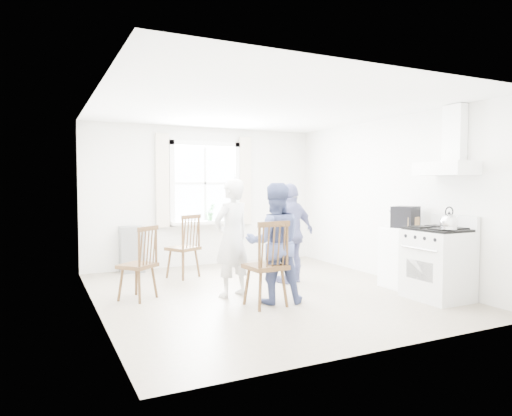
# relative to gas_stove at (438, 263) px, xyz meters

# --- Properties ---
(room_shell) EXTENTS (4.62, 5.12, 2.64)m
(room_shell) POSITION_rel_gas_stove_xyz_m (-1.91, 1.35, 0.82)
(room_shell) COLOR gray
(room_shell) RESTS_ON ground
(window_assembly) EXTENTS (1.88, 0.24, 1.70)m
(window_assembly) POSITION_rel_gas_stove_xyz_m (-1.91, 3.80, 0.98)
(window_assembly) COLOR white
(window_assembly) RESTS_ON room_shell
(range_hood) EXTENTS (0.45, 0.76, 0.94)m
(range_hood) POSITION_rel_gas_stove_xyz_m (0.16, -0.00, 1.42)
(range_hood) COLOR white
(range_hood) RESTS_ON room_shell
(shelf_unit) EXTENTS (0.40, 0.30, 0.80)m
(shelf_unit) POSITION_rel_gas_stove_xyz_m (-3.31, 3.68, -0.08)
(shelf_unit) COLOR slate
(shelf_unit) RESTS_ON ground
(gas_stove) EXTENTS (0.68, 0.76, 1.12)m
(gas_stove) POSITION_rel_gas_stove_xyz_m (0.00, 0.00, 0.00)
(gas_stove) COLOR silver
(gas_stove) RESTS_ON ground
(kettle) EXTENTS (0.22, 0.22, 0.31)m
(kettle) POSITION_rel_gas_stove_xyz_m (-0.13, -0.28, 0.57)
(kettle) COLOR silver
(kettle) RESTS_ON gas_stove
(low_cabinet) EXTENTS (0.50, 0.55, 0.90)m
(low_cabinet) POSITION_rel_gas_stove_xyz_m (0.07, 0.70, -0.03)
(low_cabinet) COLOR white
(low_cabinet) RESTS_ON ground
(stereo_stack) EXTENTS (0.44, 0.42, 0.31)m
(stereo_stack) POSITION_rel_gas_stove_xyz_m (0.05, 0.66, 0.57)
(stereo_stack) COLOR black
(stereo_stack) RESTS_ON low_cabinet
(cardboard_box) EXTENTS (0.27, 0.21, 0.16)m
(cardboard_box) POSITION_rel_gas_stove_xyz_m (0.05, 0.58, 0.50)
(cardboard_box) COLOR #A27D4E
(cardboard_box) RESTS_ON low_cabinet
(windsor_chair_a) EXTENTS (0.60, 0.59, 1.05)m
(windsor_chair_a) POSITION_rel_gas_stove_xyz_m (-2.58, 2.77, 0.16)
(windsor_chair_a) COLOR #3F2814
(windsor_chair_a) RESTS_ON ground
(windsor_chair_b) EXTENTS (0.50, 0.49, 1.09)m
(windsor_chair_b) POSITION_rel_gas_stove_xyz_m (-2.21, 0.59, 0.18)
(windsor_chair_b) COLOR #3F2814
(windsor_chair_b) RESTS_ON ground
(windsor_chair_c) EXTENTS (0.58, 0.58, 0.99)m
(windsor_chair_c) POSITION_rel_gas_stove_xyz_m (-3.53, 1.65, 0.12)
(windsor_chair_c) COLOR #3F2814
(windsor_chair_c) RESTS_ON ground
(person_left) EXTENTS (0.75, 0.75, 1.61)m
(person_left) POSITION_rel_gas_stove_xyz_m (-2.40, 1.35, 0.32)
(person_left) COLOR silver
(person_left) RESTS_ON ground
(person_mid) EXTENTS (0.94, 0.94, 1.55)m
(person_mid) POSITION_rel_gas_stove_xyz_m (-2.03, 0.80, 0.29)
(person_mid) COLOR #434E7C
(person_mid) RESTS_ON ground
(person_right) EXTENTS (1.11, 1.11, 1.55)m
(person_right) POSITION_rel_gas_stove_xyz_m (-1.23, 1.75, 0.29)
(person_right) COLOR navy
(person_right) RESTS_ON ground
(potted_plant) EXTENTS (0.19, 0.19, 0.32)m
(potted_plant) POSITION_rel_gas_stove_xyz_m (-1.84, 3.71, 0.53)
(potted_plant) COLOR #316F35
(potted_plant) RESTS_ON window_assembly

